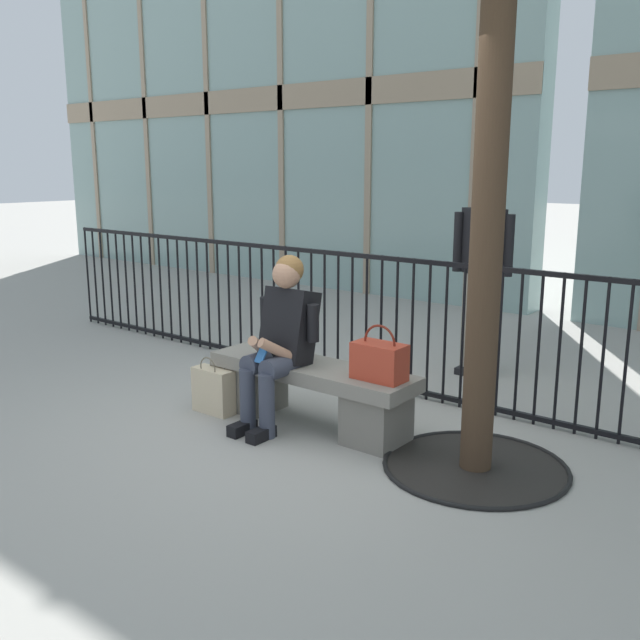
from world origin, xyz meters
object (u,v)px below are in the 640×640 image
seated_person_with_phone (281,336)px  handbag_on_bench (379,361)px  bystander_at_railing (482,262)px  shopping_bag (214,390)px  stone_bench (311,388)px

seated_person_with_phone → handbag_on_bench: seated_person_with_phone is taller
bystander_at_railing → shopping_bag: bearing=-116.8°
stone_bench → handbag_on_bench: (0.58, -0.01, 0.31)m
shopping_bag → bystander_at_railing: bearing=63.2°
stone_bench → handbag_on_bench: bearing=-1.0°
seated_person_with_phone → bystander_at_railing: bearing=75.3°
seated_person_with_phone → bystander_at_railing: (0.53, 2.02, 0.35)m
seated_person_with_phone → bystander_at_railing: 2.12m
stone_bench → shopping_bag: bearing=-160.2°
stone_bench → shopping_bag: stone_bench is taller
seated_person_with_phone → shopping_bag: bearing=-166.5°
seated_person_with_phone → handbag_on_bench: bearing=9.0°
stone_bench → bystander_at_railing: 2.06m
stone_bench → bystander_at_railing: bearing=79.2°
seated_person_with_phone → shopping_bag: size_ratio=2.75×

